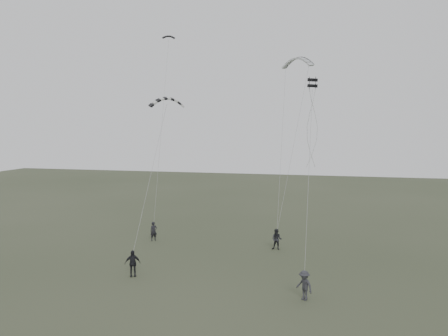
% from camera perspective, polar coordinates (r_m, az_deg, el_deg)
% --- Properties ---
extents(ground, '(140.00, 140.00, 0.00)m').
position_cam_1_polar(ground, '(34.50, -3.64, -13.17)').
color(ground, '#353D28').
rests_on(ground, ground).
extents(flyer_left, '(0.80, 0.76, 1.83)m').
position_cam_1_polar(flyer_left, '(43.20, -9.17, -8.15)').
color(flyer_left, black).
rests_on(flyer_left, ground).
extents(flyer_right, '(1.01, 0.84, 1.88)m').
position_cam_1_polar(flyer_right, '(39.87, 6.91, -9.23)').
color(flyer_right, black).
rests_on(flyer_right, ground).
extents(flyer_center, '(1.23, 0.95, 1.95)m').
position_cam_1_polar(flyer_center, '(33.52, -11.86, -12.08)').
color(flyer_center, black).
rests_on(flyer_center, ground).
extents(flyer_far, '(1.40, 1.33, 1.91)m').
position_cam_1_polar(flyer_far, '(29.10, 10.44, -14.84)').
color(flyer_far, '#2C2D32').
rests_on(flyer_far, ground).
extents(kite_dark_small, '(1.40, 0.96, 0.58)m').
position_cam_1_polar(kite_dark_small, '(47.25, -7.25, 16.70)').
color(kite_dark_small, black).
rests_on(kite_dark_small, flyer_left).
extents(kite_pale_large, '(3.53, 2.45, 1.57)m').
position_cam_1_polar(kite_pale_large, '(47.12, 9.54, 13.95)').
color(kite_pale_large, '#B7BABC').
rests_on(kite_pale_large, flyer_right).
extents(kite_striped, '(3.07, 2.42, 1.32)m').
position_cam_1_polar(kite_striped, '(37.92, -7.46, 9.01)').
color(kite_striped, black).
rests_on(kite_striped, flyer_center).
extents(kite_box, '(0.83, 0.83, 0.74)m').
position_cam_1_polar(kite_box, '(34.36, 11.49, 10.84)').
color(kite_box, black).
rests_on(kite_box, flyer_far).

